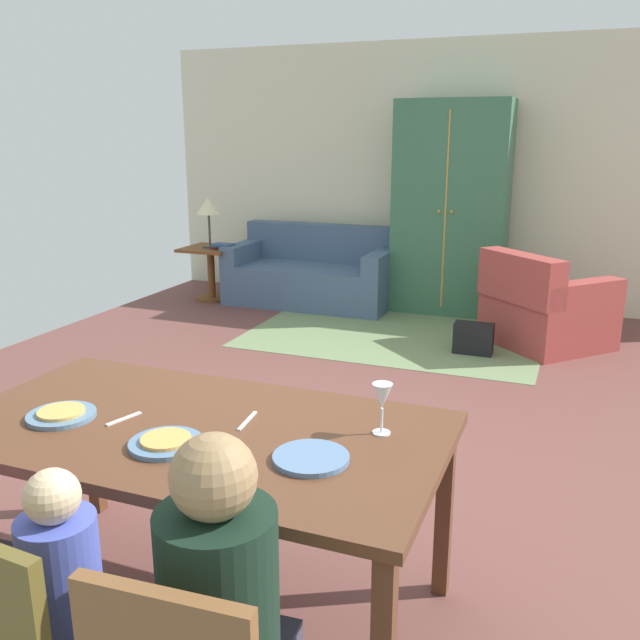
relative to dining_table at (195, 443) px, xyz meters
name	(u,v)px	position (x,y,z in m)	size (l,w,h in m)	color
ground_plane	(364,419)	(0.03, 1.95, -0.70)	(6.67, 6.63, 0.02)	brown
back_wall	(466,176)	(0.03, 5.32, 0.66)	(6.67, 0.10, 2.70)	beige
dining_table	(195,443)	(0.00, 0.00, 0.00)	(1.80, 0.97, 0.76)	#56321E
plate_near_man	(61,415)	(-0.50, -0.12, 0.08)	(0.25, 0.25, 0.02)	slate
pizza_near_man	(61,412)	(-0.50, -0.12, 0.09)	(0.17, 0.17, 0.01)	tan
plate_near_child	(166,443)	(0.00, -0.18, 0.08)	(0.25, 0.25, 0.02)	slate
pizza_near_child	(166,439)	(0.00, -0.18, 0.09)	(0.17, 0.17, 0.01)	#E09C4B
plate_near_woman	(311,458)	(0.50, -0.10, 0.08)	(0.25, 0.25, 0.02)	#5777A0
wine_glass	(382,398)	(0.65, 0.18, 0.20)	(0.07, 0.07, 0.19)	silver
fork	(124,419)	(-0.27, -0.05, 0.07)	(0.02, 0.15, 0.01)	silver
knife	(247,421)	(0.16, 0.10, 0.07)	(0.01, 0.17, 0.01)	silver
person_child	(76,622)	(0.00, -0.67, -0.26)	(0.22, 0.29, 0.92)	#393C4D
area_rug	(395,334)	(-0.29, 3.87, -0.69)	(2.60, 1.80, 0.01)	#6F8659
couch	(313,275)	(-1.45, 4.72, -0.39)	(1.74, 0.86, 0.82)	#455C7B
armchair	(544,309)	(0.98, 4.03, -0.37)	(1.21, 1.21, 0.82)	#9F3D38
armoire	(451,209)	(-0.03, 4.93, 0.36)	(1.10, 0.59, 2.10)	#386B4D
side_table	(211,266)	(-2.55, 4.47, -0.31)	(0.56, 0.56, 0.58)	brown
table_lamp	(208,208)	(-2.55, 4.47, 0.32)	(0.26, 0.26, 0.54)	#433A2E
book_lower	(224,247)	(-2.38, 4.48, -0.10)	(0.22, 0.16, 0.03)	maroon
book_upper	(223,245)	(-2.36, 4.42, -0.07)	(0.22, 0.16, 0.03)	#2C4E7B
handbag	(473,339)	(0.46, 3.57, -0.56)	(0.32, 0.16, 0.26)	black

